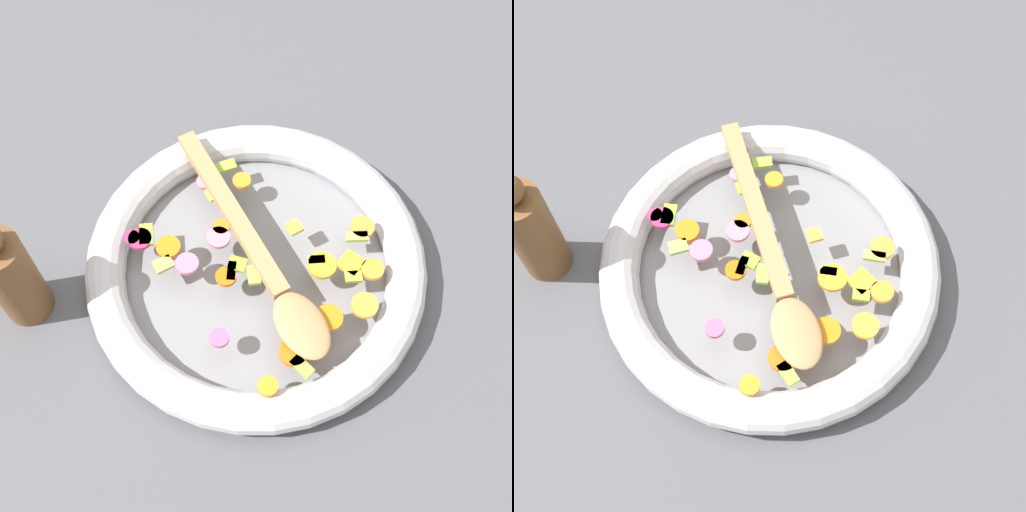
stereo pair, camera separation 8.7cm
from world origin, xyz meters
The scene contains 5 objects.
ground_plane centered at (0.00, 0.00, 0.00)m, with size 4.00×4.00×0.00m, color #4C4C51.
skillet centered at (0.00, 0.00, 0.02)m, with size 0.43×0.43×0.05m.
chopped_vegetables centered at (0.01, 0.01, 0.05)m, with size 0.33×0.33×0.01m.
wooden_spoon centered at (0.01, 0.01, 0.06)m, with size 0.31×0.23×0.01m.
pepper_mill centered at (0.07, -0.28, 0.08)m, with size 0.06×0.06×0.19m.
Camera 2 is at (0.38, 0.13, 0.82)m, focal length 50.00 mm.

